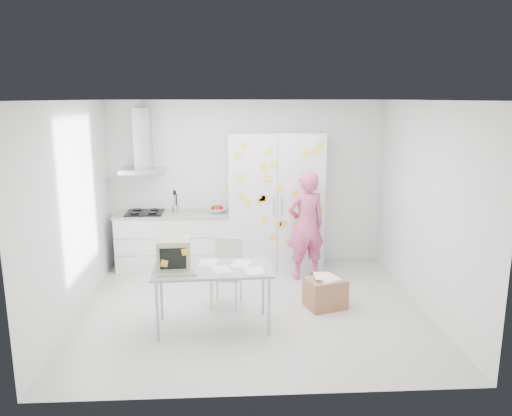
{
  "coord_description": "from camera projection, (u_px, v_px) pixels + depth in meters",
  "views": [
    {
      "loc": [
        -0.3,
        -6.17,
        2.73
      ],
      "look_at": [
        0.08,
        0.72,
        1.2
      ],
      "focal_mm": 35.0,
      "sensor_mm": 36.0,
      "label": 1
    }
  ],
  "objects": [
    {
      "name": "tall_cabinet",
      "position": [
        275.0,
        201.0,
        8.04
      ],
      "size": [
        1.5,
        0.68,
        2.2
      ],
      "color": "silver",
      "rests_on": "ground"
    },
    {
      "name": "desk",
      "position": [
        188.0,
        261.0,
        5.89
      ],
      "size": [
        1.43,
        0.77,
        1.11
      ],
      "rotation": [
        0.0,
        0.0,
        0.05
      ],
      "color": "#959A9E",
      "rests_on": "ground"
    },
    {
      "name": "counter_run",
      "position": [
        174.0,
        240.0,
        8.11
      ],
      "size": [
        1.84,
        0.63,
        1.28
      ],
      "color": "white",
      "rests_on": "ground"
    },
    {
      "name": "range_hood",
      "position": [
        143.0,
        148.0,
        7.9
      ],
      "size": [
        0.7,
        0.48,
        1.01
      ],
      "color": "silver",
      "rests_on": "walls"
    },
    {
      "name": "cardboard_box",
      "position": [
        325.0,
        293.0,
        6.61
      ],
      "size": [
        0.59,
        0.52,
        0.43
      ],
      "rotation": [
        0.0,
        0.0,
        0.29
      ],
      "color": "#A26C46",
      "rests_on": "ground"
    },
    {
      "name": "walls",
      "position": [
        250.0,
        198.0,
        7.03
      ],
      "size": [
        4.52,
        4.01,
        2.7
      ],
      "color": "white",
      "rests_on": "ground"
    },
    {
      "name": "chair",
      "position": [
        227.0,
        268.0,
        6.65
      ],
      "size": [
        0.48,
        0.48,
        0.9
      ],
      "rotation": [
        0.0,
        0.0,
        -0.21
      ],
      "color": "silver",
      "rests_on": "ground"
    },
    {
      "name": "ceiling",
      "position": [
        252.0,
        100.0,
        6.04
      ],
      "size": [
        4.5,
        4.0,
        0.02
      ],
      "primitive_type": "cube",
      "color": "white",
      "rests_on": "walls"
    },
    {
      "name": "person",
      "position": [
        306.0,
        226.0,
        7.56
      ],
      "size": [
        0.69,
        0.55,
        1.67
      ],
      "primitive_type": "imported",
      "rotation": [
        0.0,
        0.0,
        3.42
      ],
      "color": "#CB4F80",
      "rests_on": "ground"
    },
    {
      "name": "floor",
      "position": [
        253.0,
        309.0,
        6.63
      ],
      "size": [
        4.5,
        4.0,
        0.02
      ],
      "primitive_type": "cube",
      "color": "silver",
      "rests_on": "ground"
    }
  ]
}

